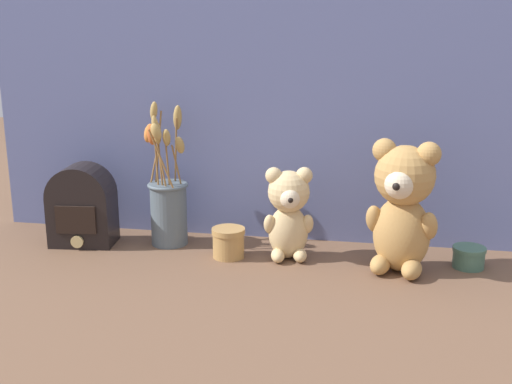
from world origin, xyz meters
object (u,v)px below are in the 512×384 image
(flower_vase, at_px, (168,202))
(decorative_tin_tall, at_px, (229,242))
(teddy_bear_medium, at_px, (289,212))
(decorative_tin_short, at_px, (469,257))
(vintage_radio, at_px, (82,207))
(teddy_bear_large, at_px, (403,205))

(flower_vase, xyz_separation_m, decorative_tin_tall, (0.17, -0.06, -0.07))
(teddy_bear_medium, relative_size, decorative_tin_short, 2.96)
(flower_vase, bearing_deg, decorative_tin_tall, -20.09)
(vintage_radio, distance_m, decorative_tin_tall, 0.38)
(teddy_bear_large, distance_m, decorative_tin_tall, 0.41)
(teddy_bear_medium, height_order, vintage_radio, teddy_bear_medium)
(teddy_bear_medium, distance_m, decorative_tin_tall, 0.16)
(teddy_bear_large, bearing_deg, decorative_tin_tall, 176.83)
(teddy_bear_large, xyz_separation_m, teddy_bear_medium, (-0.25, 0.04, -0.04))
(teddy_bear_large, relative_size, decorative_tin_tall, 3.77)
(teddy_bear_medium, distance_m, vintage_radio, 0.52)
(decorative_tin_tall, height_order, decorative_tin_short, decorative_tin_tall)
(teddy_bear_large, xyz_separation_m, decorative_tin_short, (0.16, 0.05, -0.13))
(vintage_radio, xyz_separation_m, decorative_tin_short, (0.93, 0.01, -0.07))
(decorative_tin_short, bearing_deg, flower_vase, 177.47)
(teddy_bear_large, relative_size, decorative_tin_short, 4.00)
(teddy_bear_medium, relative_size, vintage_radio, 1.08)
(teddy_bear_medium, bearing_deg, flower_vase, 171.32)
(teddy_bear_medium, relative_size, flower_vase, 0.62)
(teddy_bear_medium, xyz_separation_m, decorative_tin_tall, (-0.14, -0.01, -0.08))
(teddy_bear_large, relative_size, vintage_radio, 1.47)
(flower_vase, xyz_separation_m, vintage_radio, (-0.21, -0.04, -0.01))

